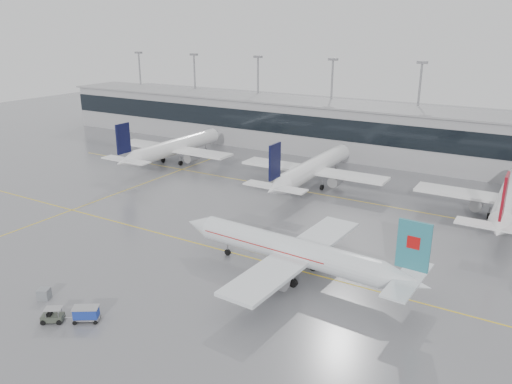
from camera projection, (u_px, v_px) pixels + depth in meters
The scene contains 15 objects.
ground at pixel (213, 248), 71.58m from camera, with size 320.00×320.00×0.00m, color slate.
taxi_line_main at pixel (213, 248), 71.58m from camera, with size 120.00×0.25×0.01m, color yellow.
taxi_line_north at pixel (304, 191), 95.98m from camera, with size 120.00×0.25×0.01m, color yellow.
taxi_line_cross at pixel (134, 187), 98.43m from camera, with size 0.25×60.00×0.01m, color yellow.
terminal at pixel (363, 132), 120.12m from camera, with size 180.00×15.00×12.00m, color #97979A.
terminal_glass at pixel (352, 131), 113.50m from camera, with size 180.00×0.20×5.00m, color black.
terminal_roof at pixel (364, 106), 118.16m from camera, with size 182.00×16.00×0.40m, color gray.
light_masts at pixel (373, 98), 122.68m from camera, with size 156.40×1.00×22.60m.
air_canada_jet at pixel (296, 252), 62.42m from camera, with size 34.67×27.26×10.68m.
parked_jet_b at pixel (174, 147), 114.90m from camera, with size 29.64×36.96×11.72m.
parked_jet_c at pixel (313, 168), 97.81m from camera, with size 29.64×36.96×11.72m.
parked_jet_d at pixel (510, 198), 80.72m from camera, with size 29.64×36.96×11.72m.
baggage_tug at pixel (53, 317), 53.45m from camera, with size 3.25×2.48×1.65m.
baggage_cart at pixel (86, 313), 53.45m from camera, with size 3.08×2.72×1.68m.
gse_unit at pixel (44, 294), 57.93m from camera, with size 1.30×1.21×1.30m, color gray.
Camera 1 is at (38.95, -52.88, 30.20)m, focal length 35.00 mm.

